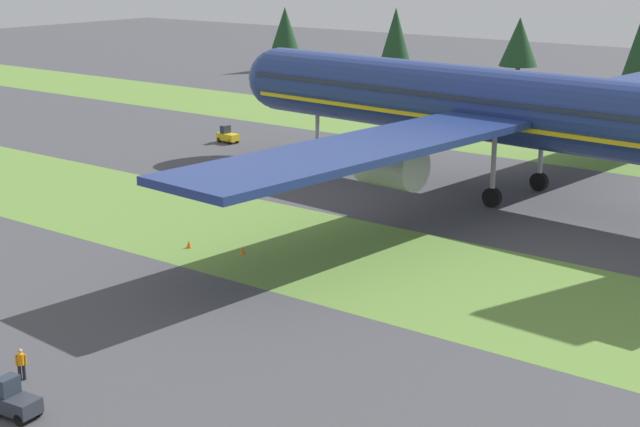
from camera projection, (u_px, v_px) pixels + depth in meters
name	position (u px, v px, depth m)	size (l,w,h in m)	color
grass_strip_near	(363.00, 262.00, 70.06)	(320.00, 17.69, 0.01)	olive
grass_strip_far	(616.00, 155.00, 106.10)	(320.00, 17.69, 0.01)	olive
airliner	(498.00, 105.00, 87.08)	(61.85, 76.28, 22.80)	navy
baggage_tug	(13.00, 401.00, 46.81)	(2.73, 1.58, 1.97)	#2D333D
pushback_tractor	(227.00, 136.00, 112.49)	(2.69, 1.50, 1.97)	yellow
ground_crew_marshaller	(21.00, 363.00, 50.71)	(0.39, 0.45, 1.74)	black
taxiway_marker_0	(243.00, 250.00, 71.75)	(0.44, 0.44, 0.60)	orange
taxiway_marker_1	(189.00, 244.00, 73.22)	(0.44, 0.44, 0.55)	orange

